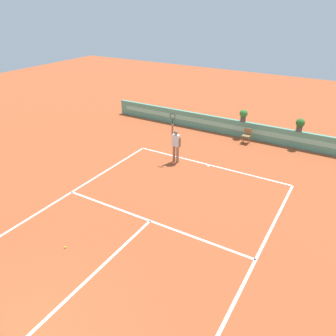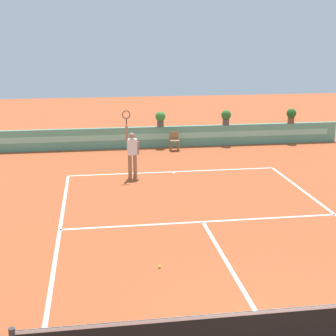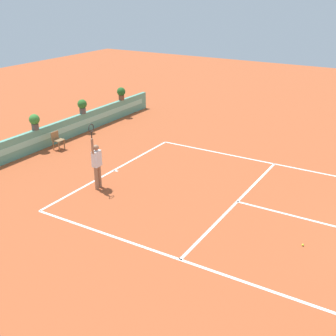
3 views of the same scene
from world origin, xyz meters
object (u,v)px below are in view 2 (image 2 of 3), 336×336
object	(u,v)px
ball_kid_chair	(174,140)
potted_plant_right	(226,116)
tennis_player	(132,151)
potted_plant_far_right	(291,115)
potted_plant_centre	(160,118)
tennis_ball_near_baseline	(159,267)

from	to	relation	value
ball_kid_chair	potted_plant_right	size ratio (longest dim) A/B	1.17
tennis_player	potted_plant_far_right	xyz separation A→B (m)	(8.31, 5.06, 0.36)
potted_plant_centre	potted_plant_right	bearing A→B (deg)	0.00
ball_kid_chair	potted_plant_right	xyz separation A→B (m)	(2.66, 0.73, 0.93)
ball_kid_chair	potted_plant_right	bearing A→B (deg)	15.36
ball_kid_chair	potted_plant_far_right	bearing A→B (deg)	6.97
potted_plant_centre	potted_plant_far_right	bearing A→B (deg)	0.00
tennis_player	tennis_ball_near_baseline	bearing A→B (deg)	-89.86
tennis_player	potted_plant_right	xyz separation A→B (m)	(4.98, 5.06, 0.36)
potted_plant_right	potted_plant_centre	distance (m)	3.22
potted_plant_right	tennis_player	bearing A→B (deg)	-134.57
tennis_ball_near_baseline	potted_plant_far_right	world-z (taller)	potted_plant_far_right
ball_kid_chair	tennis_player	size ratio (longest dim) A/B	0.33
potted_plant_right	potted_plant_centre	size ratio (longest dim) A/B	1.00
tennis_ball_near_baseline	potted_plant_far_right	bearing A→B (deg)	56.95
tennis_ball_near_baseline	potted_plant_right	world-z (taller)	potted_plant_right
tennis_player	potted_plant_far_right	world-z (taller)	tennis_player
ball_kid_chair	tennis_ball_near_baseline	size ratio (longest dim) A/B	12.50
ball_kid_chair	potted_plant_far_right	world-z (taller)	potted_plant_far_right
ball_kid_chair	potted_plant_centre	distance (m)	1.31
ball_kid_chair	tennis_player	distance (m)	4.94
ball_kid_chair	potted_plant_centre	xyz separation A→B (m)	(-0.56, 0.73, 0.93)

